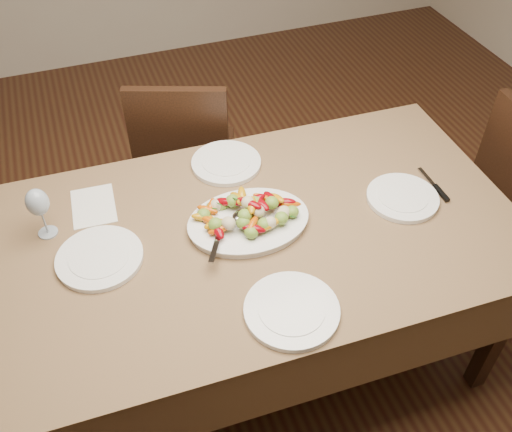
{
  "coord_description": "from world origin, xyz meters",
  "views": [
    {
      "loc": [
        -0.59,
        -1.07,
        2.15
      ],
      "look_at": [
        -0.12,
        0.22,
        0.82
      ],
      "focal_mm": 40.0,
      "sensor_mm": 36.0,
      "label": 1
    }
  ],
  "objects_px": {
    "dining_table": "(256,297)",
    "chair_far": "(188,154)",
    "wine_glass": "(41,212)",
    "plate_far": "(226,163)",
    "serving_platter": "(248,223)",
    "plate_right": "(402,198)",
    "plate_left": "(100,258)",
    "plate_near": "(292,310)"
  },
  "relations": [
    {
      "from": "plate_right",
      "to": "serving_platter",
      "type": "bearing_deg",
      "value": 173.48
    },
    {
      "from": "serving_platter",
      "to": "plate_near",
      "type": "distance_m",
      "value": 0.39
    },
    {
      "from": "chair_far",
      "to": "serving_platter",
      "type": "xyz_separation_m",
      "value": [
        0.02,
        -0.82,
        0.3
      ]
    },
    {
      "from": "chair_far",
      "to": "serving_platter",
      "type": "height_order",
      "value": "chair_far"
    },
    {
      "from": "serving_platter",
      "to": "plate_far",
      "type": "bearing_deg",
      "value": 85.31
    },
    {
      "from": "serving_platter",
      "to": "dining_table",
      "type": "bearing_deg",
      "value": -54.51
    },
    {
      "from": "plate_left",
      "to": "dining_table",
      "type": "bearing_deg",
      "value": -4.17
    },
    {
      "from": "plate_left",
      "to": "plate_far",
      "type": "xyz_separation_m",
      "value": [
        0.54,
        0.33,
        0.0
      ]
    },
    {
      "from": "serving_platter",
      "to": "plate_left",
      "type": "distance_m",
      "value": 0.51
    },
    {
      "from": "plate_left",
      "to": "plate_far",
      "type": "height_order",
      "value": "same"
    },
    {
      "from": "plate_right",
      "to": "plate_near",
      "type": "height_order",
      "value": "same"
    },
    {
      "from": "plate_right",
      "to": "wine_glass",
      "type": "relative_size",
      "value": 1.26
    },
    {
      "from": "chair_far",
      "to": "plate_right",
      "type": "height_order",
      "value": "chair_far"
    },
    {
      "from": "wine_glass",
      "to": "plate_right",
      "type": "bearing_deg",
      "value": -11.97
    },
    {
      "from": "dining_table",
      "to": "wine_glass",
      "type": "xyz_separation_m",
      "value": [
        -0.67,
        0.22,
        0.48
      ]
    },
    {
      "from": "dining_table",
      "to": "chair_far",
      "type": "distance_m",
      "value": 0.85
    },
    {
      "from": "dining_table",
      "to": "wine_glass",
      "type": "relative_size",
      "value": 8.98
    },
    {
      "from": "plate_near",
      "to": "wine_glass",
      "type": "height_order",
      "value": "wine_glass"
    },
    {
      "from": "dining_table",
      "to": "plate_right",
      "type": "distance_m",
      "value": 0.67
    },
    {
      "from": "dining_table",
      "to": "plate_far",
      "type": "relative_size",
      "value": 6.84
    },
    {
      "from": "plate_right",
      "to": "dining_table",
      "type": "bearing_deg",
      "value": 175.93
    },
    {
      "from": "dining_table",
      "to": "chair_far",
      "type": "xyz_separation_m",
      "value": [
        -0.04,
        0.84,
        0.1
      ]
    },
    {
      "from": "dining_table",
      "to": "plate_left",
      "type": "xyz_separation_m",
      "value": [
        -0.53,
        0.04,
        0.39
      ]
    },
    {
      "from": "dining_table",
      "to": "chair_far",
      "type": "relative_size",
      "value": 1.94
    },
    {
      "from": "dining_table",
      "to": "wine_glass",
      "type": "bearing_deg",
      "value": 161.9
    },
    {
      "from": "serving_platter",
      "to": "plate_right",
      "type": "xyz_separation_m",
      "value": [
        0.57,
        -0.06,
        -0.0
      ]
    },
    {
      "from": "plate_left",
      "to": "plate_near",
      "type": "height_order",
      "value": "same"
    },
    {
      "from": "plate_left",
      "to": "serving_platter",
      "type": "bearing_deg",
      "value": -1.41
    },
    {
      "from": "serving_platter",
      "to": "plate_right",
      "type": "height_order",
      "value": "serving_platter"
    },
    {
      "from": "chair_far",
      "to": "plate_far",
      "type": "height_order",
      "value": "chair_far"
    },
    {
      "from": "dining_table",
      "to": "plate_near",
      "type": "relative_size",
      "value": 6.37
    },
    {
      "from": "wine_glass",
      "to": "plate_far",
      "type": "bearing_deg",
      "value": 12.18
    },
    {
      "from": "serving_platter",
      "to": "chair_far",
      "type": "bearing_deg",
      "value": 91.7
    },
    {
      "from": "chair_far",
      "to": "plate_left",
      "type": "bearing_deg",
      "value": 79.26
    },
    {
      "from": "serving_platter",
      "to": "wine_glass",
      "type": "xyz_separation_m",
      "value": [
        -0.66,
        0.19,
        0.09
      ]
    },
    {
      "from": "plate_far",
      "to": "plate_right",
      "type": "bearing_deg",
      "value": -37.03
    },
    {
      "from": "plate_far",
      "to": "chair_far",
      "type": "bearing_deg",
      "value": 96.29
    },
    {
      "from": "serving_platter",
      "to": "plate_right",
      "type": "relative_size",
      "value": 1.59
    },
    {
      "from": "plate_left",
      "to": "plate_far",
      "type": "relative_size",
      "value": 1.05
    },
    {
      "from": "dining_table",
      "to": "serving_platter",
      "type": "relative_size",
      "value": 4.47
    },
    {
      "from": "dining_table",
      "to": "plate_far",
      "type": "distance_m",
      "value": 0.53
    },
    {
      "from": "plate_far",
      "to": "wine_glass",
      "type": "xyz_separation_m",
      "value": [
        -0.68,
        -0.15,
        0.09
      ]
    }
  ]
}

